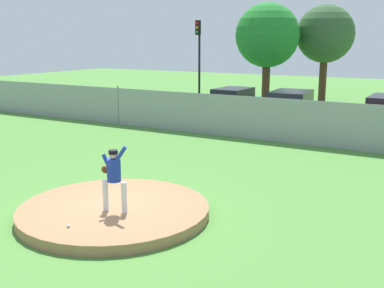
{
  "coord_description": "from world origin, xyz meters",
  "views": [
    {
      "loc": [
        7.06,
        -8.42,
        4.17
      ],
      "look_at": [
        0.52,
        2.85,
        1.28
      ],
      "focal_mm": 44.32,
      "sensor_mm": 36.0,
      "label": 1
    }
  ],
  "objects_px": {
    "traffic_light_near": "(199,48)",
    "parked_car_teal": "(233,104)",
    "pitcher_youth": "(114,174)",
    "baseball": "(68,226)",
    "parked_car_silver": "(290,109)",
    "traffic_cone_orange": "(206,110)"
  },
  "relations": [
    {
      "from": "traffic_light_near",
      "to": "traffic_cone_orange",
      "type": "bearing_deg",
      "value": -54.74
    },
    {
      "from": "traffic_cone_orange",
      "to": "traffic_light_near",
      "type": "height_order",
      "value": "traffic_light_near"
    },
    {
      "from": "traffic_cone_orange",
      "to": "traffic_light_near",
      "type": "relative_size",
      "value": 0.1
    },
    {
      "from": "baseball",
      "to": "traffic_cone_orange",
      "type": "distance_m",
      "value": 17.6
    },
    {
      "from": "pitcher_youth",
      "to": "traffic_cone_orange",
      "type": "bearing_deg",
      "value": 111.13
    },
    {
      "from": "parked_car_teal",
      "to": "traffic_light_near",
      "type": "bearing_deg",
      "value": 139.5
    },
    {
      "from": "baseball",
      "to": "parked_car_silver",
      "type": "xyz_separation_m",
      "value": [
        -0.43,
        15.73,
        0.52
      ]
    },
    {
      "from": "traffic_light_near",
      "to": "baseball",
      "type": "bearing_deg",
      "value": -68.14
    },
    {
      "from": "parked_car_teal",
      "to": "pitcher_youth",
      "type": "bearing_deg",
      "value": -74.78
    },
    {
      "from": "parked_car_silver",
      "to": "traffic_cone_orange",
      "type": "bearing_deg",
      "value": 170.11
    },
    {
      "from": "parked_car_teal",
      "to": "traffic_light_near",
      "type": "xyz_separation_m",
      "value": [
        -4.1,
        3.5,
        2.86
      ]
    },
    {
      "from": "traffic_light_near",
      "to": "pitcher_youth",
      "type": "bearing_deg",
      "value": -66.18
    },
    {
      "from": "baseball",
      "to": "traffic_light_near",
      "type": "bearing_deg",
      "value": 111.86
    },
    {
      "from": "baseball",
      "to": "traffic_light_near",
      "type": "height_order",
      "value": "traffic_light_near"
    },
    {
      "from": "pitcher_youth",
      "to": "traffic_light_near",
      "type": "height_order",
      "value": "traffic_light_near"
    },
    {
      "from": "parked_car_silver",
      "to": "traffic_light_near",
      "type": "xyz_separation_m",
      "value": [
        -7.54,
        4.12,
        2.82
      ]
    },
    {
      "from": "pitcher_youth",
      "to": "parked_car_silver",
      "type": "xyz_separation_m",
      "value": [
        -0.67,
        14.47,
        -0.35
      ]
    },
    {
      "from": "pitcher_youth",
      "to": "parked_car_teal",
      "type": "distance_m",
      "value": 15.64
    },
    {
      "from": "traffic_light_near",
      "to": "parked_car_teal",
      "type": "bearing_deg",
      "value": -40.5
    },
    {
      "from": "traffic_light_near",
      "to": "parked_car_silver",
      "type": "bearing_deg",
      "value": -28.63
    },
    {
      "from": "baseball",
      "to": "parked_car_silver",
      "type": "relative_size",
      "value": 0.02
    },
    {
      "from": "pitcher_youth",
      "to": "traffic_cone_orange",
      "type": "xyz_separation_m",
      "value": [
        -5.95,
        15.39,
        -0.89
      ]
    }
  ]
}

